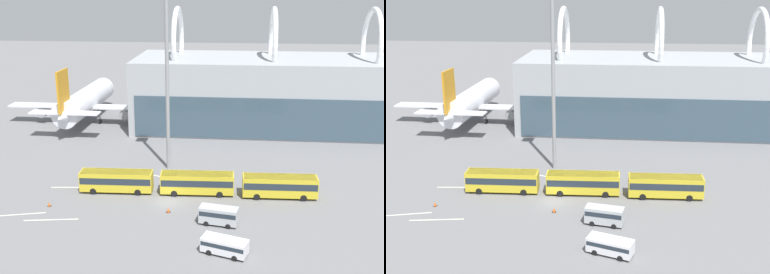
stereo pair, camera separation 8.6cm
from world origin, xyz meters
TOP-DOWN VIEW (x-y plane):
  - ground_plane at (0.00, 0.00)m, footprint 440.00×440.00m
  - airliner_at_gate_near at (-26.00, 43.06)m, footprint 35.68×35.49m
  - airliner_at_gate_far at (26.66, 50.06)m, footprint 34.44×38.85m
  - shuttle_bus_0 at (-8.58, 3.24)m, footprint 11.37×3.22m
  - shuttle_bus_1 at (4.05, 3.61)m, footprint 11.39×3.31m
  - shuttle_bus_2 at (16.69, 3.57)m, footprint 11.36×3.18m
  - service_van_foreground at (7.83, -6.25)m, footprint 5.46×2.90m
  - service_van_crossing at (8.87, -13.85)m, footprint 5.95×3.77m
  - floodlight_mast at (-1.96, 14.12)m, footprint 2.25×2.25m
  - lane_stripe_0 at (-14.40, 4.31)m, footprint 10.38×1.23m
  - lane_stripe_1 at (-15.35, -7.19)m, footprint 7.43×1.42m
  - lane_stripe_2 at (0.36, 8.76)m, footprint 10.14×4.47m
  - lane_stripe_3 at (-20.00, -5.92)m, footprint 6.19×1.89m
  - traffic_cone_0 at (0.51, -3.28)m, footprint 0.56×0.56m
  - traffic_cone_1 at (-17.22, -3.02)m, footprint 0.51×0.51m

SIDE VIEW (x-z plane):
  - ground_plane at x=0.00m, z-range 0.00..0.00m
  - lane_stripe_0 at x=-14.40m, z-range 0.00..0.01m
  - lane_stripe_1 at x=-15.35m, z-range 0.00..0.01m
  - lane_stripe_2 at x=0.36m, z-range 0.00..0.01m
  - lane_stripe_3 at x=-20.00m, z-range 0.00..0.01m
  - traffic_cone_0 at x=0.51m, z-range -0.01..0.73m
  - traffic_cone_1 at x=-17.22m, z-range -0.01..0.73m
  - service_van_crossing at x=8.87m, z-range 0.20..2.24m
  - service_van_foreground at x=7.83m, z-range 0.21..2.70m
  - shuttle_bus_0 at x=-8.58m, z-range 0.29..3.66m
  - shuttle_bus_1 at x=4.05m, z-range 0.29..3.66m
  - shuttle_bus_2 at x=16.69m, z-range 0.29..3.66m
  - airliner_at_gate_far at x=26.66m, z-range -1.92..11.03m
  - airliner_at_gate_near at x=-26.00m, z-range -2.26..12.40m
  - floodlight_mast at x=-1.96m, z-range 2.56..34.38m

